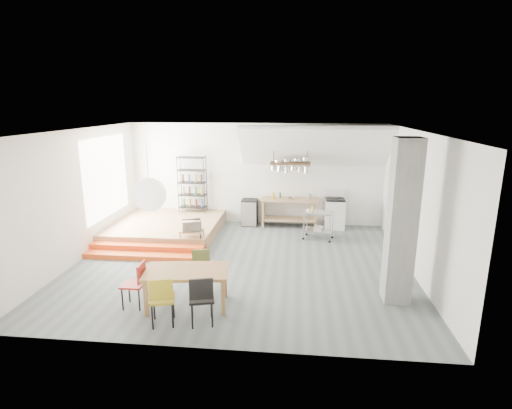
# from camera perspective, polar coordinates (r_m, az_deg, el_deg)

# --- Properties ---
(floor) EXTENTS (8.00, 8.00, 0.00)m
(floor) POSITION_cam_1_polar(r_m,az_deg,el_deg) (9.83, -2.17, -8.43)
(floor) COLOR #555F62
(floor) RESTS_ON ground
(wall_back) EXTENTS (8.00, 0.04, 3.20)m
(wall_back) POSITION_cam_1_polar(r_m,az_deg,el_deg) (12.74, -0.03, 4.34)
(wall_back) COLOR silver
(wall_back) RESTS_ON ground
(wall_left) EXTENTS (0.04, 7.00, 3.20)m
(wall_left) POSITION_cam_1_polar(r_m,az_deg,el_deg) (10.65, -24.09, 1.14)
(wall_left) COLOR silver
(wall_left) RESTS_ON ground
(wall_right) EXTENTS (0.04, 7.00, 3.20)m
(wall_right) POSITION_cam_1_polar(r_m,az_deg,el_deg) (9.63, 22.03, 0.05)
(wall_right) COLOR silver
(wall_right) RESTS_ON ground
(ceiling) EXTENTS (8.00, 7.00, 0.02)m
(ceiling) POSITION_cam_1_polar(r_m,az_deg,el_deg) (9.09, -2.36, 10.53)
(ceiling) COLOR white
(ceiling) RESTS_ON wall_back
(slope_ceiling) EXTENTS (4.40, 1.44, 1.32)m
(slope_ceiling) POSITION_cam_1_polar(r_m,az_deg,el_deg) (11.95, 8.36, 8.14)
(slope_ceiling) COLOR white
(slope_ceiling) RESTS_ON wall_back
(window_pane) EXTENTS (0.02, 2.50, 2.20)m
(window_pane) POSITION_cam_1_polar(r_m,az_deg,el_deg) (11.90, -20.57, 3.71)
(window_pane) COLOR white
(window_pane) RESTS_ON wall_left
(platform) EXTENTS (3.00, 3.00, 0.40)m
(platform) POSITION_cam_1_polar(r_m,az_deg,el_deg) (12.16, -12.60, -3.28)
(platform) COLOR #927149
(platform) RESTS_ON ground
(step_lower) EXTENTS (3.00, 0.35, 0.13)m
(step_lower) POSITION_cam_1_polar(r_m,az_deg,el_deg) (10.48, -15.91, -7.13)
(step_lower) COLOR #E5531A
(step_lower) RESTS_ON ground
(step_upper) EXTENTS (3.00, 0.35, 0.27)m
(step_upper) POSITION_cam_1_polar(r_m,az_deg,el_deg) (10.76, -15.25, -6.14)
(step_upper) COLOR #E5531A
(step_upper) RESTS_ON ground
(concrete_column) EXTENTS (0.50, 0.50, 3.20)m
(concrete_column) POSITION_cam_1_polar(r_m,az_deg,el_deg) (8.04, 20.08, -2.42)
(concrete_column) COLOR slate
(concrete_column) RESTS_ON ground
(kitchen_counter) EXTENTS (1.80, 0.60, 0.91)m
(kitchen_counter) POSITION_cam_1_polar(r_m,az_deg,el_deg) (12.54, 4.81, -0.43)
(kitchen_counter) COLOR #927149
(kitchen_counter) RESTS_ON ground
(stove) EXTENTS (0.60, 0.60, 1.18)m
(stove) POSITION_cam_1_polar(r_m,az_deg,el_deg) (12.63, 11.16, -1.21)
(stove) COLOR white
(stove) RESTS_ON ground
(pot_rack) EXTENTS (1.20, 0.50, 1.43)m
(pot_rack) POSITION_cam_1_polar(r_m,az_deg,el_deg) (12.04, 5.05, 5.53)
(pot_rack) COLOR #3E2A18
(pot_rack) RESTS_ON ceiling
(wire_shelving) EXTENTS (0.88, 0.38, 1.80)m
(wire_shelving) POSITION_cam_1_polar(r_m,az_deg,el_deg) (12.86, -9.09, 3.02)
(wire_shelving) COLOR black
(wire_shelving) RESTS_ON platform
(microwave_shelf) EXTENTS (0.60, 0.40, 0.16)m
(microwave_shelf) POSITION_cam_1_polar(r_m,az_deg,el_deg) (10.60, -9.16, -3.75)
(microwave_shelf) COLOR #927149
(microwave_shelf) RESTS_ON platform
(paper_lantern) EXTENTS (0.60, 0.60, 0.60)m
(paper_lantern) POSITION_cam_1_polar(r_m,az_deg,el_deg) (7.40, -14.97, 1.37)
(paper_lantern) COLOR white
(paper_lantern) RESTS_ON ceiling
(dining_table) EXTENTS (1.66, 1.07, 0.74)m
(dining_table) POSITION_cam_1_polar(r_m,az_deg,el_deg) (7.76, -9.86, -9.74)
(dining_table) COLOR brown
(dining_table) RESTS_ON ground
(chair_mustard) EXTENTS (0.52, 0.52, 0.93)m
(chair_mustard) POSITION_cam_1_polar(r_m,az_deg,el_deg) (7.23, -13.31, -12.70)
(chair_mustard) COLOR #A08E1B
(chair_mustard) RESTS_ON ground
(chair_black) EXTENTS (0.52, 0.52, 0.94)m
(chair_black) POSITION_cam_1_polar(r_m,az_deg,el_deg) (7.12, -7.80, -12.84)
(chair_black) COLOR black
(chair_black) RESTS_ON ground
(chair_olive) EXTENTS (0.46, 0.46, 0.84)m
(chair_olive) POSITION_cam_1_polar(r_m,az_deg,el_deg) (8.43, -7.85, -8.80)
(chair_olive) COLOR #58622E
(chair_olive) RESTS_ON ground
(chair_red) EXTENTS (0.41, 0.41, 0.89)m
(chair_red) POSITION_cam_1_polar(r_m,az_deg,el_deg) (8.00, -16.69, -10.42)
(chair_red) COLOR #AE2518
(chair_red) RESTS_ON ground
(rolling_cart) EXTENTS (0.90, 0.65, 0.81)m
(rolling_cart) POSITION_cam_1_polar(r_m,az_deg,el_deg) (11.49, 8.90, -2.43)
(rolling_cart) COLOR silver
(rolling_cart) RESTS_ON ground
(mini_fridge) EXTENTS (0.49, 0.49, 0.84)m
(mini_fridge) POSITION_cam_1_polar(r_m,az_deg,el_deg) (12.72, -0.91, -1.12)
(mini_fridge) COLOR black
(mini_fridge) RESTS_ON ground
(microwave) EXTENTS (0.57, 0.47, 0.27)m
(microwave) POSITION_cam_1_polar(r_m,az_deg,el_deg) (10.56, -9.19, -2.96)
(microwave) COLOR beige
(microwave) RESTS_ON microwave_shelf
(bowl) EXTENTS (0.27, 0.27, 0.06)m
(bowl) POSITION_cam_1_polar(r_m,az_deg,el_deg) (12.41, 4.94, 0.91)
(bowl) COLOR silver
(bowl) RESTS_ON kitchen_counter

